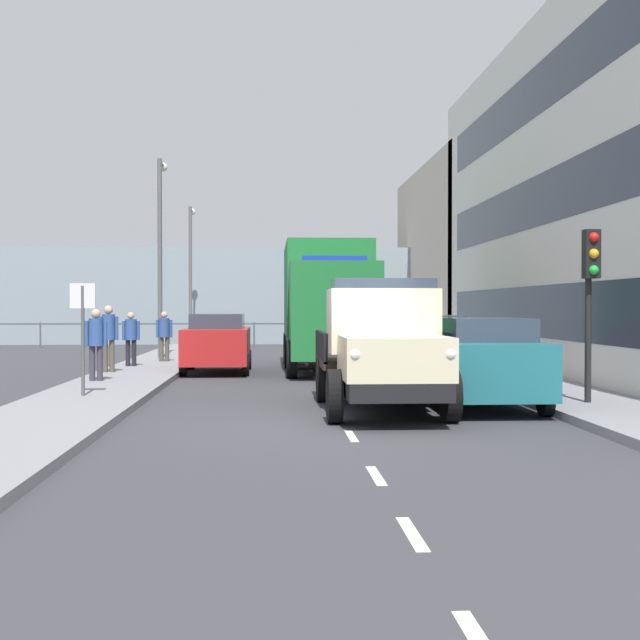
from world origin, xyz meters
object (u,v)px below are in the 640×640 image
at_px(car_red_oppositeside_0, 217,342).
at_px(street_sign, 83,319).
at_px(truck_vintage_cream, 382,348).
at_px(pedestrian_couple_a, 96,338).
at_px(pedestrian_strolling, 109,333).
at_px(lorry_cargo_green, 327,302).
at_px(pedestrian_with_bag, 131,334).
at_px(car_teal_kerbside_near, 481,362).
at_px(lamp_post_far, 191,263).
at_px(pedestrian_couple_b, 164,332).
at_px(traffic_light_near, 590,277).
at_px(lamp_post_promenade, 160,241).
at_px(car_maroon_kerbside_1, 428,348).

xyz_separation_m(car_red_oppositeside_0, street_sign, (2.19, 7.78, 0.79)).
distance_m(truck_vintage_cream, pedestrian_couple_a, 8.22).
bearing_deg(pedestrian_strolling, pedestrian_couple_a, 94.58).
bearing_deg(lorry_cargo_green, pedestrian_with_bag, -0.39).
bearing_deg(car_red_oppositeside_0, car_teal_kerbside_near, 121.09).
xyz_separation_m(car_red_oppositeside_0, lamp_post_far, (2.20, -15.31, 3.12)).
height_order(lorry_cargo_green, pedestrian_strolling, lorry_cargo_green).
height_order(pedestrian_with_bag, street_sign, street_sign).
bearing_deg(truck_vintage_cream, pedestrian_couple_b, -66.57).
distance_m(pedestrian_couple_a, traffic_light_near, 11.46).
bearing_deg(lamp_post_promenade, pedestrian_couple_a, 87.62).
xyz_separation_m(truck_vintage_cream, car_maroon_kerbside_1, (-1.95, -5.97, -0.28)).
relative_size(truck_vintage_cream, lorry_cargo_green, 0.69).
xyz_separation_m(lamp_post_far, street_sign, (-0.01, 23.09, -2.33)).
relative_size(car_red_oppositeside_0, pedestrian_couple_a, 2.33).
xyz_separation_m(pedestrian_with_bag, pedestrian_couple_b, (-0.72, -2.17, 0.00)).
distance_m(car_red_oppositeside_0, traffic_light_near, 12.27).
xyz_separation_m(car_maroon_kerbside_1, pedestrian_couple_a, (8.15, 0.57, 0.27)).
relative_size(car_teal_kerbside_near, car_red_oppositeside_0, 0.97).
relative_size(car_teal_kerbside_near, car_maroon_kerbside_1, 0.93).
bearing_deg(lamp_post_far, pedestrian_strolling, 87.81).
relative_size(car_teal_kerbside_near, pedestrian_strolling, 2.15).
relative_size(car_maroon_kerbside_1, pedestrian_couple_b, 2.59).
distance_m(car_maroon_kerbside_1, lamp_post_promenade, 11.98).
xyz_separation_m(pedestrian_strolling, street_sign, (-0.66, 6.19, 0.46)).
xyz_separation_m(truck_vintage_cream, pedestrian_couple_b, (5.48, -12.66, -0.08)).
relative_size(truck_vintage_cream, car_maroon_kerbside_1, 1.34).
bearing_deg(pedestrian_with_bag, car_maroon_kerbside_1, 151.02).
distance_m(pedestrian_strolling, lamp_post_far, 17.14).
height_order(pedestrian_couple_b, street_sign, street_sign).
height_order(car_teal_kerbside_near, lamp_post_promenade, lamp_post_promenade).
bearing_deg(street_sign, traffic_light_near, 169.20).
xyz_separation_m(car_maroon_kerbside_1, traffic_light_near, (-1.93, 5.86, 1.58)).
bearing_deg(car_red_oppositeside_0, pedestrian_with_bag, -16.02).
relative_size(pedestrian_couple_a, pedestrian_strolling, 0.95).
distance_m(pedestrian_couple_a, street_sign, 3.51).
bearing_deg(lorry_cargo_green, street_sign, 57.23).
distance_m(pedestrian_strolling, pedestrian_with_bag, 2.35).
bearing_deg(pedestrian_with_bag, lorry_cargo_green, 179.61).
height_order(pedestrian_strolling, street_sign, street_sign).
xyz_separation_m(truck_vintage_cream, street_sign, (5.77, -1.95, 0.50)).
height_order(car_teal_kerbside_near, car_red_oppositeside_0, same).
xyz_separation_m(car_maroon_kerbside_1, lamp_post_promenade, (7.78, -8.49, 3.33)).
bearing_deg(lamp_post_far, pedestrian_with_bag, 88.33).
height_order(traffic_light_near, lamp_post_far, lamp_post_far).
distance_m(truck_vintage_cream, pedestrian_strolling, 10.37).
xyz_separation_m(lorry_cargo_green, lamp_post_promenade, (5.53, -4.01, 2.15)).
bearing_deg(lamp_post_promenade, car_teal_kerbside_near, 119.24).
relative_size(pedestrian_couple_a, street_sign, 0.77).
height_order(car_red_oppositeside_0, pedestrian_couple_b, pedestrian_couple_b).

